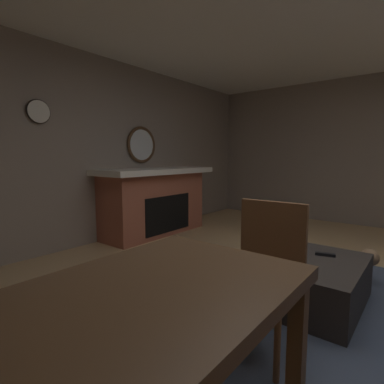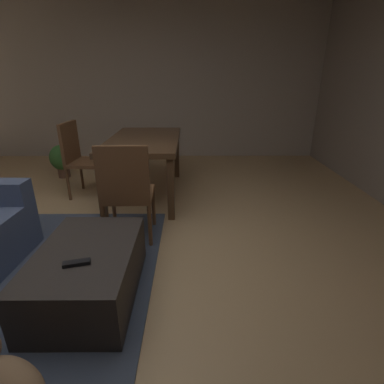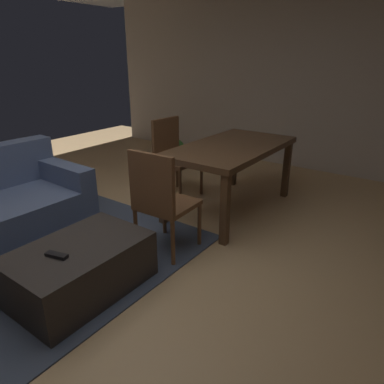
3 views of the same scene
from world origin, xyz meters
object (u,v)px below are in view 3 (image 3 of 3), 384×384
object	(u,v)px
dining_chair_west	(161,198)
potted_plant	(174,153)
ottoman_coffee_table	(81,268)
dining_table	(231,152)
tv_remote	(56,255)
dining_chair_north	(173,153)

from	to	relation	value
dining_chair_west	potted_plant	bearing A→B (deg)	35.87
dining_chair_west	potted_plant	xyz separation A→B (m)	(1.90, 1.37, -0.24)
dining_chair_west	potted_plant	distance (m)	2.35
ottoman_coffee_table	potted_plant	distance (m)	2.92
ottoman_coffee_table	potted_plant	xyz separation A→B (m)	(2.65, 1.24, 0.10)
ottoman_coffee_table	dining_table	size ratio (longest dim) A/B	0.61
tv_remote	ottoman_coffee_table	bearing A→B (deg)	-12.73
tv_remote	dining_chair_north	bearing A→B (deg)	3.42
tv_remote	dining_chair_west	xyz separation A→B (m)	(0.92, -0.13, 0.14)
dining_table	dining_chair_north	bearing A→B (deg)	89.57
ottoman_coffee_table	dining_table	world-z (taller)	dining_table
ottoman_coffee_table	tv_remote	distance (m)	0.26
dining_chair_west	potted_plant	size ratio (longest dim) A/B	1.88
dining_chair_west	ottoman_coffee_table	bearing A→B (deg)	169.83
tv_remote	potted_plant	distance (m)	3.08
dining_chair_north	potted_plant	world-z (taller)	dining_chair_north
dining_table	dining_chair_north	distance (m)	0.83
dining_table	dining_chair_west	xyz separation A→B (m)	(-1.18, -0.00, -0.13)
ottoman_coffee_table	dining_chair_west	bearing A→B (deg)	-10.17
tv_remote	dining_table	distance (m)	2.12
dining_table	dining_chair_north	world-z (taller)	dining_chair_north
tv_remote	potted_plant	xyz separation A→B (m)	(2.82, 1.24, -0.11)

